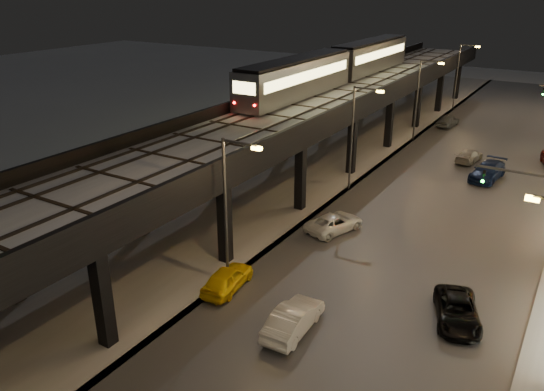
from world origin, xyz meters
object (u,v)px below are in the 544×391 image
Objects in this scene: subway_train at (338,65)px; car_onc_dark at (457,312)px; car_onc_white at (488,172)px; car_far_white at (448,121)px; car_mid_silver at (334,223)px; car_near_white at (293,320)px; car_mid_dark at (469,156)px; car_taxi at (227,279)px.

subway_train is 36.22m from car_onc_dark.
car_far_white is at bearing 121.69° from car_onc_white.
subway_train is at bearing -46.58° from car_mid_silver.
car_near_white reaches higher than car_mid_silver.
subway_train reaches higher than car_mid_silver.
car_far_white is 19.05m from car_onc_white.
car_mid_dark is at bearing 127.85° from car_onc_white.
car_taxi is 12.87m from car_onc_dark.
subway_train is at bearing -70.72° from car_near_white.
car_onc_dark is at bearing 110.70° from car_far_white.
subway_train is at bearing 4.34° from car_mid_dark.
car_mid_dark is 0.80× the size of car_onc_white.
car_mid_silver is at bearing -77.06° from car_near_white.
car_mid_dark is 28.70m from car_onc_dark.
car_mid_dark is (15.02, -0.59, -7.79)m from subway_train.
car_taxi is at bearing -75.61° from subway_train.
car_mid_dark is at bearing 81.86° from car_onc_dark.
car_onc_white is (7.29, 17.19, 0.12)m from car_mid_silver.
car_mid_silver is at bearing 84.27° from car_mid_dark.
subway_train is 34.42m from car_taxi.
car_far_white is at bearing -97.81° from car_taxi.
car_taxi is 0.89× the size of car_mid_silver.
subway_train is 7.86× the size of car_onc_dark.
car_taxi is at bearing -18.67° from car_near_white.
car_mid_silver reaches higher than car_mid_dark.
car_mid_dark is (1.38, 33.43, -0.13)m from car_near_white.
car_far_white is (-4.07, 46.40, -0.01)m from car_near_white.
car_onc_white is (3.97, 29.13, 0.03)m from car_near_white.
car_mid_dark is 0.91× the size of car_onc_dark.
car_near_white is 0.97× the size of car_onc_dark.
subway_train is 25.58m from car_mid_silver.
car_mid_dark is 5.02m from car_onc_white.
subway_train is 8.13× the size of car_near_white.
car_onc_dark is at bearing -145.53° from car_near_white.
subway_train is 37.45m from car_near_white.
car_near_white is at bearing -162.39° from car_onc_dark.
car_taxi is at bearing 177.52° from car_onc_dark.
subway_train is 7.91× the size of car_mid_silver.
car_mid_silver is 12.28m from car_onc_dark.
car_near_white is 33.46m from car_mid_dark.
car_onc_white reaches higher than car_taxi.
car_onc_white reaches higher than car_mid_silver.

